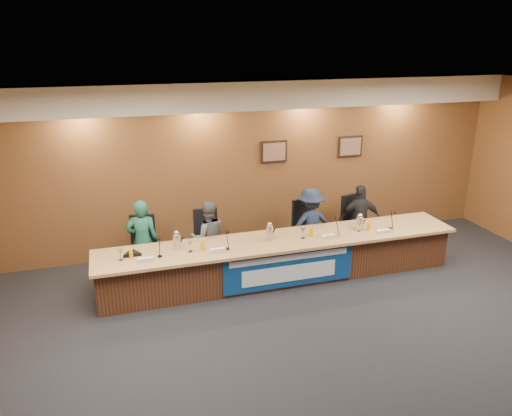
# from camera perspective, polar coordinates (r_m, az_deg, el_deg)

# --- Properties ---
(floor) EXTENTS (10.00, 10.00, 0.00)m
(floor) POSITION_cam_1_polar(r_m,az_deg,el_deg) (6.77, 9.94, -16.87)
(floor) COLOR black
(floor) RESTS_ON ground
(ceiling) EXTENTS (10.00, 8.00, 0.04)m
(ceiling) POSITION_cam_1_polar(r_m,az_deg,el_deg) (5.54, 11.86, 10.97)
(ceiling) COLOR silver
(ceiling) RESTS_ON wall_back
(wall_back) EXTENTS (10.00, 0.04, 3.20)m
(wall_back) POSITION_cam_1_polar(r_m,az_deg,el_deg) (9.50, -0.30, 4.87)
(wall_back) COLOR brown
(wall_back) RESTS_ON floor
(soffit) EXTENTS (10.00, 0.50, 0.50)m
(soffit) POSITION_cam_1_polar(r_m,az_deg,el_deg) (9.02, 0.15, 12.83)
(soffit) COLOR beige
(soffit) RESTS_ON wall_back
(dais_body) EXTENTS (6.00, 0.80, 0.70)m
(dais_body) POSITION_cam_1_polar(r_m,az_deg,el_deg) (8.49, 2.83, -5.94)
(dais_body) COLOR #472514
(dais_body) RESTS_ON floor
(dais_top) EXTENTS (6.10, 0.95, 0.05)m
(dais_top) POSITION_cam_1_polar(r_m,az_deg,el_deg) (8.29, 2.99, -3.73)
(dais_top) COLOR #AD804C
(dais_top) RESTS_ON dais_body
(banner) EXTENTS (2.20, 0.02, 0.65)m
(banner) POSITION_cam_1_polar(r_m,az_deg,el_deg) (8.13, 3.83, -6.93)
(banner) COLOR navy
(banner) RESTS_ON dais_body
(banner_text_upper) EXTENTS (2.00, 0.01, 0.10)m
(banner_text_upper) POSITION_cam_1_polar(r_m,az_deg,el_deg) (8.03, 3.89, -5.69)
(banner_text_upper) COLOR silver
(banner_text_upper) RESTS_ON banner
(banner_text_lower) EXTENTS (1.60, 0.01, 0.28)m
(banner_text_lower) POSITION_cam_1_polar(r_m,az_deg,el_deg) (8.15, 3.85, -7.47)
(banner_text_lower) COLOR silver
(banner_text_lower) RESTS_ON banner
(wall_photo_left) EXTENTS (0.52, 0.04, 0.42)m
(wall_photo_left) POSITION_cam_1_polar(r_m,az_deg,el_deg) (9.53, 2.06, 6.46)
(wall_photo_left) COLOR black
(wall_photo_left) RESTS_ON wall_back
(wall_photo_right) EXTENTS (0.52, 0.04, 0.42)m
(wall_photo_right) POSITION_cam_1_polar(r_m,az_deg,el_deg) (10.16, 10.70, 6.93)
(wall_photo_right) COLOR black
(wall_photo_right) RESTS_ON wall_back
(panelist_a) EXTENTS (0.57, 0.42, 1.44)m
(panelist_a) POSITION_cam_1_polar(r_m,az_deg,el_deg) (8.48, -12.83, -3.72)
(panelist_a) COLOR #194F3C
(panelist_a) RESTS_ON floor
(panelist_b) EXTENTS (0.65, 0.52, 1.31)m
(panelist_b) POSITION_cam_1_polar(r_m,az_deg,el_deg) (8.63, -5.50, -3.37)
(panelist_b) COLOR #505055
(panelist_b) RESTS_ON floor
(panelist_c) EXTENTS (0.90, 0.54, 1.36)m
(panelist_c) POSITION_cam_1_polar(r_m,az_deg,el_deg) (9.15, 6.21, -1.88)
(panelist_c) COLOR #162035
(panelist_c) RESTS_ON floor
(panelist_d) EXTENTS (0.83, 0.47, 1.34)m
(panelist_d) POSITION_cam_1_polar(r_m,az_deg,el_deg) (9.58, 11.79, -1.28)
(panelist_d) COLOR black
(panelist_d) RESTS_ON floor
(office_chair_a) EXTENTS (0.55, 0.55, 0.08)m
(office_chair_a) POSITION_cam_1_polar(r_m,az_deg,el_deg) (8.66, -12.77, -4.94)
(office_chair_a) COLOR black
(office_chair_a) RESTS_ON floor
(office_chair_b) EXTENTS (0.53, 0.53, 0.08)m
(office_chair_b) POSITION_cam_1_polar(r_m,az_deg,el_deg) (8.79, -5.60, -4.18)
(office_chair_b) COLOR black
(office_chair_b) RESTS_ON floor
(office_chair_c) EXTENTS (0.56, 0.56, 0.08)m
(office_chair_c) POSITION_cam_1_polar(r_m,az_deg,el_deg) (9.31, 5.93, -2.82)
(office_chair_c) COLOR black
(office_chair_c) RESTS_ON floor
(office_chair_d) EXTENTS (0.59, 0.59, 0.08)m
(office_chair_d) POSITION_cam_1_polar(r_m,az_deg,el_deg) (9.72, 11.44, -2.12)
(office_chair_d) COLOR black
(office_chair_d) RESTS_ON floor
(nameplate_a) EXTENTS (0.24, 0.08, 0.10)m
(nameplate_a) POSITION_cam_1_polar(r_m,az_deg,el_deg) (7.62, -12.46, -5.77)
(nameplate_a) COLOR white
(nameplate_a) RESTS_ON dais_top
(microphone_a) EXTENTS (0.07, 0.07, 0.02)m
(microphone_a) POSITION_cam_1_polar(r_m,az_deg,el_deg) (7.78, -10.92, -5.42)
(microphone_a) COLOR black
(microphone_a) RESTS_ON dais_top
(juice_glass_a) EXTENTS (0.06, 0.06, 0.15)m
(juice_glass_a) POSITION_cam_1_polar(r_m,az_deg,el_deg) (7.80, -14.11, -5.07)
(juice_glass_a) COLOR orange
(juice_glass_a) RESTS_ON dais_top
(water_glass_a) EXTENTS (0.08, 0.08, 0.18)m
(water_glass_a) POSITION_cam_1_polar(r_m,az_deg,el_deg) (7.76, -15.22, -5.19)
(water_glass_a) COLOR silver
(water_glass_a) RESTS_ON dais_top
(nameplate_b) EXTENTS (0.24, 0.08, 0.10)m
(nameplate_b) POSITION_cam_1_polar(r_m,az_deg,el_deg) (7.77, -4.32, -4.83)
(nameplate_b) COLOR white
(nameplate_b) RESTS_ON dais_top
(microphone_b) EXTENTS (0.07, 0.07, 0.02)m
(microphone_b) POSITION_cam_1_polar(r_m,az_deg,el_deg) (7.90, -3.32, -4.66)
(microphone_b) COLOR black
(microphone_b) RESTS_ON dais_top
(juice_glass_b) EXTENTS (0.06, 0.06, 0.15)m
(juice_glass_b) POSITION_cam_1_polar(r_m,az_deg,el_deg) (7.89, -6.14, -4.29)
(juice_glass_b) COLOR orange
(juice_glass_b) RESTS_ON dais_top
(water_glass_b) EXTENTS (0.08, 0.08, 0.18)m
(water_glass_b) POSITION_cam_1_polar(r_m,az_deg,el_deg) (7.84, -7.52, -4.38)
(water_glass_b) COLOR silver
(water_glass_b) RESTS_ON dais_top
(nameplate_c) EXTENTS (0.24, 0.08, 0.10)m
(nameplate_c) POSITION_cam_1_polar(r_m,az_deg,el_deg) (8.37, 8.55, -3.20)
(nameplate_c) COLOR white
(nameplate_c) RESTS_ON dais_top
(microphone_c) EXTENTS (0.07, 0.07, 0.02)m
(microphone_c) POSITION_cam_1_polar(r_m,az_deg,el_deg) (8.55, 9.11, -2.99)
(microphone_c) COLOR black
(microphone_c) RESTS_ON dais_top
(juice_glass_c) EXTENTS (0.06, 0.06, 0.15)m
(juice_glass_c) POSITION_cam_1_polar(r_m,az_deg,el_deg) (8.42, 6.34, -2.74)
(juice_glass_c) COLOR orange
(juice_glass_c) RESTS_ON dais_top
(water_glass_c) EXTENTS (0.08, 0.08, 0.18)m
(water_glass_c) POSITION_cam_1_polar(r_m,az_deg,el_deg) (8.31, 5.38, -2.88)
(water_glass_c) COLOR silver
(water_glass_c) RESTS_ON dais_top
(nameplate_d) EXTENTS (0.24, 0.08, 0.10)m
(nameplate_d) POSITION_cam_1_polar(r_m,az_deg,el_deg) (8.77, 14.61, -2.56)
(nameplate_d) COLOR white
(nameplate_d) RESTS_ON dais_top
(microphone_d) EXTENTS (0.07, 0.07, 0.02)m
(microphone_d) POSITION_cam_1_polar(r_m,az_deg,el_deg) (9.01, 15.06, -2.24)
(microphone_d) COLOR black
(microphone_d) RESTS_ON dais_top
(juice_glass_d) EXTENTS (0.06, 0.06, 0.15)m
(juice_glass_d) POSITION_cam_1_polar(r_m,az_deg,el_deg) (8.83, 12.77, -2.04)
(juice_glass_d) COLOR orange
(juice_glass_d) RESTS_ON dais_top
(water_glass_d) EXTENTS (0.08, 0.08, 0.18)m
(water_glass_d) POSITION_cam_1_polar(r_m,az_deg,el_deg) (8.75, 11.70, -2.04)
(water_glass_d) COLOR silver
(water_glass_d) RESTS_ON dais_top
(carafe_left) EXTENTS (0.12, 0.12, 0.26)m
(carafe_left) POSITION_cam_1_polar(r_m,az_deg,el_deg) (7.92, -9.03, -3.87)
(carafe_left) COLOR silver
(carafe_left) RESTS_ON dais_top
(carafe_mid) EXTENTS (0.12, 0.12, 0.25)m
(carafe_mid) POSITION_cam_1_polar(r_m,az_deg,el_deg) (8.19, 1.56, -2.87)
(carafe_mid) COLOR silver
(carafe_mid) RESTS_ON dais_top
(carafe_right) EXTENTS (0.13, 0.13, 0.23)m
(carafe_right) POSITION_cam_1_polar(r_m,az_deg,el_deg) (8.80, 11.75, -1.75)
(carafe_right) COLOR silver
(carafe_right) RESTS_ON dais_top
(speakerphone) EXTENTS (0.32, 0.32, 0.05)m
(speakerphone) POSITION_cam_1_polar(r_m,az_deg,el_deg) (7.92, -13.97, -5.07)
(speakerphone) COLOR black
(speakerphone) RESTS_ON dais_top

